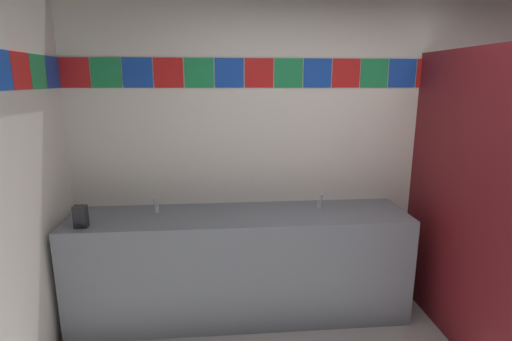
# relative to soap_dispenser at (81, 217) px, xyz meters

# --- Properties ---
(wall_back) EXTENTS (4.30, 0.09, 2.71)m
(wall_back) POSITION_rel_soap_dispenser_xyz_m (1.92, 0.52, 0.41)
(wall_back) COLOR silver
(wall_back) RESTS_ON ground_plane
(vanity_counter) EXTENTS (2.66, 0.60, 0.87)m
(vanity_counter) POSITION_rel_soap_dispenser_xyz_m (1.15, 0.18, -0.51)
(vanity_counter) COLOR slate
(vanity_counter) RESTS_ON ground_plane
(faucet_left) EXTENTS (0.04, 0.10, 0.14)m
(faucet_left) POSITION_rel_soap_dispenser_xyz_m (0.49, 0.27, -0.03)
(faucet_left) COLOR silver
(faucet_left) RESTS_ON vanity_counter
(faucet_right) EXTENTS (0.04, 0.10, 0.14)m
(faucet_right) POSITION_rel_soap_dispenser_xyz_m (1.81, 0.27, -0.03)
(faucet_right) COLOR silver
(faucet_right) RESTS_ON vanity_counter
(soap_dispenser) EXTENTS (0.09, 0.09, 0.16)m
(soap_dispenser) POSITION_rel_soap_dispenser_xyz_m (0.00, 0.00, 0.00)
(soap_dispenser) COLOR black
(soap_dispenser) RESTS_ON vanity_counter
(toilet) EXTENTS (0.39, 0.49, 0.74)m
(toilet) POSITION_rel_soap_dispenser_xyz_m (3.34, 0.12, -0.64)
(toilet) COLOR white
(toilet) RESTS_ON ground_plane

